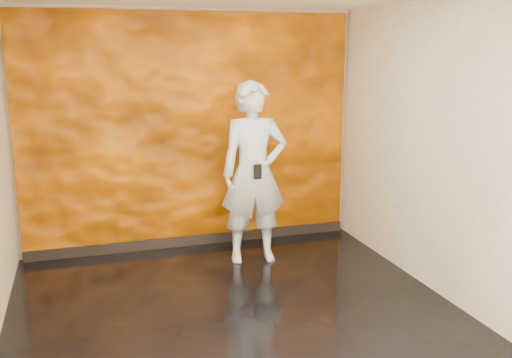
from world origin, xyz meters
The scene contains 5 objects.
room centered at (0.00, 0.00, 1.40)m, with size 4.02×4.02×2.81m.
feature_wall centered at (0.00, 1.96, 1.38)m, with size 3.90×0.06×2.75m, color orange.
baseboard centered at (0.00, 1.92, 0.06)m, with size 3.90×0.04×0.12m, color black.
man centered at (0.56, 1.24, 1.00)m, with size 0.73×0.48×2.01m, color #A9B0BA.
phone centered at (0.51, 0.97, 1.08)m, with size 0.09×0.02×0.16m, color black.
Camera 1 is at (-1.25, -4.61, 2.33)m, focal length 40.00 mm.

